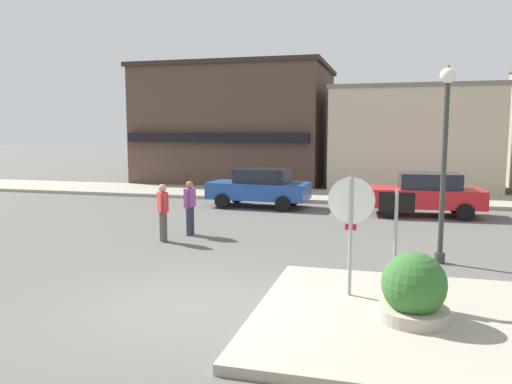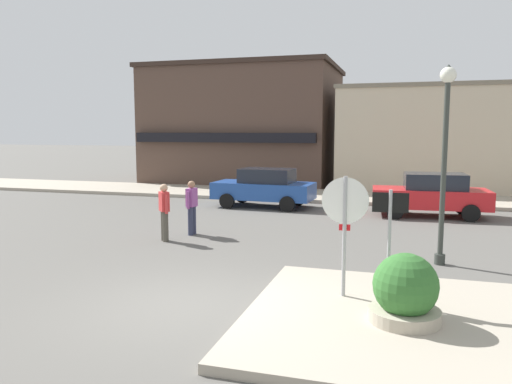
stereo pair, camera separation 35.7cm
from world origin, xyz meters
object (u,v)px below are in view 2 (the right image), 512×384
object	(u,v)px
planter	(405,296)
parked_car_nearest	(264,187)
pedestrian_crossing_near	(164,210)
lamp_post	(445,136)
one_way_sign	(389,235)
pedestrian_crossing_far	(192,206)
stop_sign	(345,220)
parked_car_second	(431,194)

from	to	relation	value
planter	parked_car_nearest	xyz separation A→B (m)	(-5.46, 11.44, 0.25)
pedestrian_crossing_near	parked_car_nearest	bearing A→B (deg)	81.60
lamp_post	one_way_sign	bearing A→B (deg)	-107.35
pedestrian_crossing_near	planter	bearing A→B (deg)	-35.77
planter	pedestrian_crossing_far	size ratio (longest dim) A/B	0.76
stop_sign	pedestrian_crossing_near	size ratio (longest dim) A/B	1.43
stop_sign	planter	xyz separation A→B (m)	(1.05, -0.95, -0.96)
pedestrian_crossing_near	parked_car_second	bearing A→B (deg)	40.92
stop_sign	parked_car_second	xyz separation A→B (m)	(1.92, 10.06, -0.71)
parked_car_nearest	pedestrian_crossing_far	world-z (taller)	pedestrian_crossing_far
one_way_sign	planter	world-z (taller)	one_way_sign
parked_car_nearest	pedestrian_crossing_far	distance (m)	5.81
parked_car_second	pedestrian_crossing_near	distance (m)	9.71
parked_car_nearest	lamp_post	bearing A→B (deg)	-49.00
planter	parked_car_nearest	world-z (taller)	parked_car_nearest
stop_sign	parked_car_nearest	size ratio (longest dim) A/B	0.56
parked_car_nearest	pedestrian_crossing_near	distance (m)	6.85
parked_car_second	pedestrian_crossing_near	world-z (taller)	pedestrian_crossing_near
stop_sign	parked_car_nearest	xyz separation A→B (m)	(-4.41, 10.49, -0.71)
pedestrian_crossing_near	one_way_sign	bearing A→B (deg)	-31.64
stop_sign	planter	world-z (taller)	stop_sign
one_way_sign	pedestrian_crossing_far	size ratio (longest dim) A/B	1.30
lamp_post	pedestrian_crossing_far	xyz separation A→B (m)	(-6.85, 1.41, -2.09)
planter	parked_car_nearest	size ratio (longest dim) A/B	0.30
stop_sign	one_way_sign	xyz separation A→B (m)	(0.77, -0.10, -0.19)
one_way_sign	pedestrian_crossing_near	world-z (taller)	one_way_sign
lamp_post	parked_car_nearest	size ratio (longest dim) A/B	1.11
parked_car_nearest	pedestrian_crossing_near	bearing A→B (deg)	-98.40
parked_car_nearest	planter	bearing A→B (deg)	-64.47
one_way_sign	parked_car_nearest	distance (m)	11.79
parked_car_nearest	parked_car_second	size ratio (longest dim) A/B	0.99
lamp_post	planter	bearing A→B (deg)	-100.36
stop_sign	parked_car_second	size ratio (longest dim) A/B	0.56
pedestrian_crossing_far	parked_car_nearest	bearing A→B (deg)	83.94
one_way_sign	parked_car_second	bearing A→B (deg)	83.51
planter	parked_car_second	bearing A→B (deg)	85.48
stop_sign	lamp_post	xyz separation A→B (m)	(1.83, 3.31, 1.44)
planter	pedestrian_crossing_far	distance (m)	8.31
stop_sign	one_way_sign	world-z (taller)	stop_sign
stop_sign	one_way_sign	bearing A→B (deg)	-7.41
stop_sign	pedestrian_crossing_near	world-z (taller)	stop_sign
planter	parked_car_nearest	distance (m)	12.68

